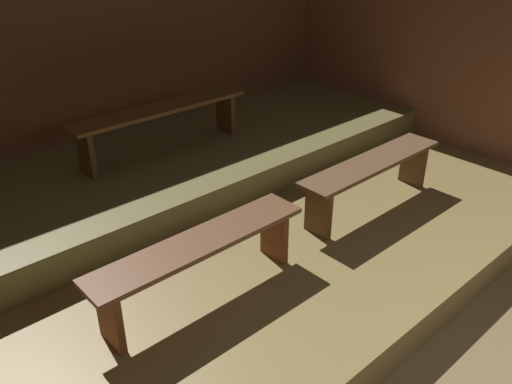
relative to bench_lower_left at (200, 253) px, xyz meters
name	(u,v)px	position (x,y,z in m)	size (l,w,h in m)	color
ground	(309,287)	(0.94, -0.16, -0.68)	(6.39, 6.25, 0.08)	olive
wall_back	(120,66)	(0.94, 2.59, 0.60)	(6.39, 0.06, 2.47)	brown
wall_right	(504,70)	(3.76, -0.16, 0.60)	(0.06, 6.25, 2.47)	brown
platform_lower	(240,226)	(0.94, 0.70, -0.50)	(5.59, 3.73, 0.29)	olive
platform_middle	(177,164)	(0.94, 1.65, -0.21)	(5.59, 1.83, 0.29)	olive
bench_lower_left	(200,253)	(0.00, 0.00, 0.00)	(1.61, 0.32, 0.45)	brown
bench_lower_right	(372,171)	(1.87, 0.00, 0.00)	(1.61, 0.32, 0.45)	brown
bench_middle_center	(161,116)	(0.85, 1.73, 0.29)	(1.81, 0.32, 0.45)	brown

